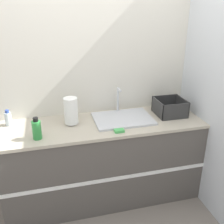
% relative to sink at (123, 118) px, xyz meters
% --- Properties ---
extents(ground_plane, '(12.00, 12.00, 0.00)m').
position_rel_sink_xyz_m(ground_plane, '(-0.21, -0.34, -0.90)').
color(ground_plane, slate).
extents(wall_back, '(4.39, 0.06, 2.60)m').
position_rel_sink_xyz_m(wall_back, '(-0.21, 0.30, 0.40)').
color(wall_back, beige).
rests_on(wall_back, ground_plane).
extents(wall_right, '(0.06, 2.61, 2.60)m').
position_rel_sink_xyz_m(wall_right, '(0.81, -0.03, 0.40)').
color(wall_right, silver).
rests_on(wall_right, ground_plane).
extents(counter_cabinet, '(2.02, 0.63, 0.88)m').
position_rel_sink_xyz_m(counter_cabinet, '(-0.21, -0.03, -0.46)').
color(counter_cabinet, '#514C47').
rests_on(counter_cabinet, ground_plane).
extents(sink, '(0.58, 0.43, 0.29)m').
position_rel_sink_xyz_m(sink, '(0.00, 0.00, 0.00)').
color(sink, silver).
rests_on(sink, counter_cabinet).
extents(paper_towel_roll, '(0.13, 0.13, 0.27)m').
position_rel_sink_xyz_m(paper_towel_roll, '(-0.52, 0.02, 0.12)').
color(paper_towel_roll, '#4C4C51').
rests_on(paper_towel_roll, counter_cabinet).
extents(dish_rack, '(0.29, 0.29, 0.17)m').
position_rel_sink_xyz_m(dish_rack, '(0.52, -0.00, 0.05)').
color(dish_rack, '#2D2D2D').
rests_on(dish_rack, counter_cabinet).
extents(bottle_green, '(0.08, 0.08, 0.20)m').
position_rel_sink_xyz_m(bottle_green, '(-0.84, -0.21, 0.07)').
color(bottle_green, '#2D8C3D').
rests_on(bottle_green, counter_cabinet).
extents(bottle_clear, '(0.07, 0.07, 0.16)m').
position_rel_sink_xyz_m(bottle_clear, '(-1.11, 0.14, 0.05)').
color(bottle_clear, silver).
rests_on(bottle_clear, counter_cabinet).
extents(sponge, '(0.09, 0.06, 0.02)m').
position_rel_sink_xyz_m(sponge, '(-0.11, -0.26, -0.00)').
color(sponge, '#4CB259').
rests_on(sponge, counter_cabinet).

